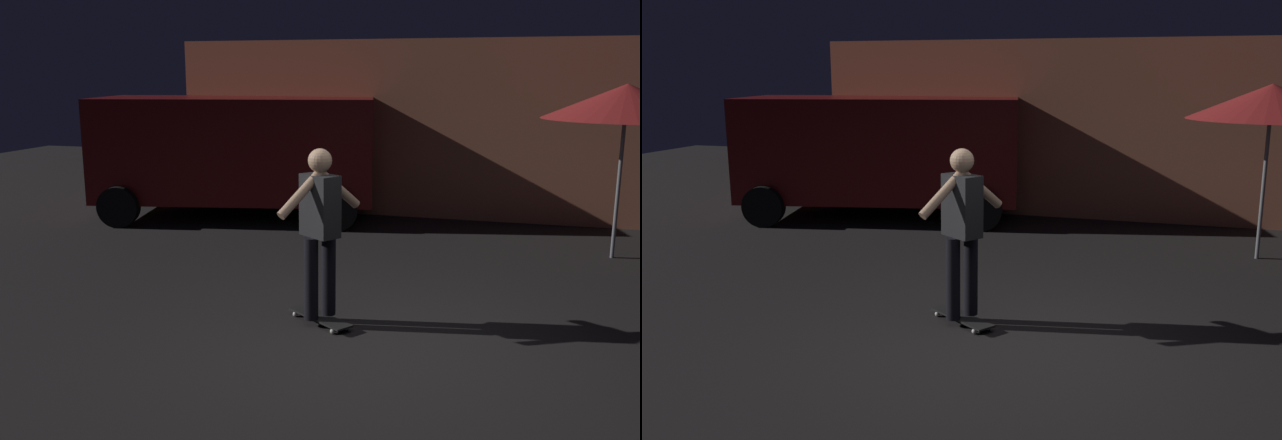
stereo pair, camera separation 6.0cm
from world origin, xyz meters
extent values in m
plane|color=black|center=(0.00, 0.00, 0.00)|extent=(28.00, 28.00, 0.00)
cube|color=#B76B4C|center=(1.19, 7.76, 1.49)|extent=(11.63, 3.95, 2.98)
cube|color=maroon|center=(-3.36, 5.07, 1.18)|extent=(4.89, 2.80, 1.70)
cube|color=black|center=(-5.59, 4.60, 1.53)|extent=(0.42, 1.72, 0.64)
cylinder|color=black|center=(-4.87, 3.74, 0.33)|extent=(0.69, 0.35, 0.66)
cylinder|color=black|center=(-5.27, 5.68, 0.33)|extent=(0.69, 0.35, 0.66)
cylinder|color=black|center=(-1.44, 4.46, 0.33)|extent=(0.69, 0.35, 0.66)
cylinder|color=black|center=(-1.85, 6.40, 0.33)|extent=(0.69, 0.35, 0.66)
cylinder|color=slate|center=(2.53, 3.91, 1.10)|extent=(0.05, 0.05, 2.20)
cone|color=#A52626|center=(2.53, 3.91, 2.08)|extent=(2.10, 2.10, 0.45)
cube|color=black|center=(-0.59, 0.50, 0.06)|extent=(0.75, 0.62, 0.02)
sphere|color=silver|center=(-0.30, 0.40, 0.03)|extent=(0.05, 0.05, 0.05)
sphere|color=silver|center=(-0.39, 0.26, 0.03)|extent=(0.05, 0.05, 0.05)
sphere|color=silver|center=(-0.78, 0.75, 0.03)|extent=(0.05, 0.05, 0.05)
sphere|color=silver|center=(-0.88, 0.61, 0.03)|extent=(0.05, 0.05, 0.05)
cylinder|color=black|center=(-0.52, 0.59, 0.48)|extent=(0.14, 0.14, 0.82)
cylinder|color=black|center=(-0.65, 0.41, 0.48)|extent=(0.14, 0.14, 0.82)
cube|color=#262628|center=(-0.59, 0.50, 1.19)|extent=(0.44, 0.40, 0.60)
sphere|color=tan|center=(-0.59, 0.50, 1.62)|extent=(0.23, 0.23, 0.23)
cylinder|color=tan|center=(-0.46, 0.68, 1.34)|extent=(0.39, 0.49, 0.46)
cylinder|color=tan|center=(-0.72, 0.33, 1.34)|extent=(0.39, 0.49, 0.46)
camera|label=1|loc=(1.15, -5.62, 2.44)|focal=38.03mm
camera|label=2|loc=(1.20, -5.60, 2.44)|focal=38.03mm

